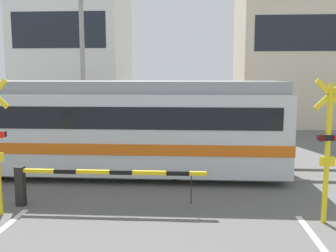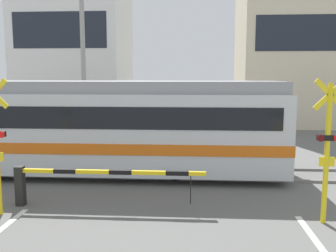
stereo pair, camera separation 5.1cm
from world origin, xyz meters
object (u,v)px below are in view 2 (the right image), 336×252
Objects in this scene: crossing_signal_right at (327,145)px; commuter_train at (11,123)px; crossing_barrier_near at (75,178)px; crossing_barrier_far at (225,137)px.

commuter_train is at bearing 156.56° from crossing_signal_right.
crossing_barrier_near is at bearing 173.75° from crossing_signal_right.
crossing_signal_right reaches higher than crossing_barrier_far.
crossing_barrier_far is at bearing 102.73° from crossing_signal_right.
crossing_signal_right reaches higher than commuter_train.
crossing_barrier_near is 7.56m from crossing_barrier_far.
commuter_train is 9.63m from crossing_signal_right.
crossing_barrier_near is 1.49× the size of crossing_signal_right.
commuter_train is 3.81× the size of crossing_barrier_far.
commuter_train reaches higher than crossing_barrier_far.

